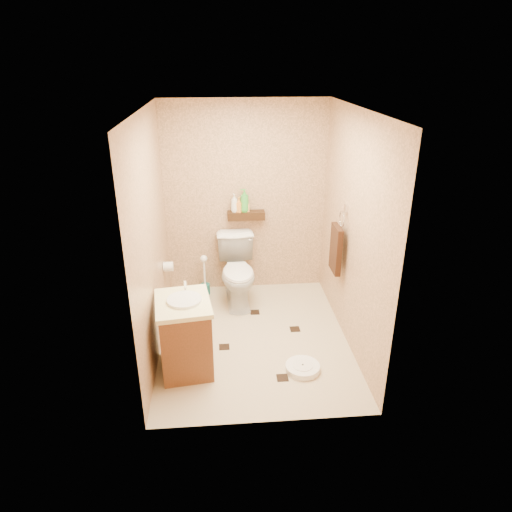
{
  "coord_description": "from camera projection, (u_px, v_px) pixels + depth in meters",
  "views": [
    {
      "loc": [
        -0.34,
        -4.19,
        2.83
      ],
      "look_at": [
        0.04,
        0.25,
        0.87
      ],
      "focal_mm": 32.0,
      "sensor_mm": 36.0,
      "label": 1
    }
  ],
  "objects": [
    {
      "name": "wall_front",
      "position": [
        267.0,
        297.0,
        3.36
      ],
      "size": [
        2.0,
        0.04,
        2.4
      ],
      "primitive_type": "cube",
      "color": "tan",
      "rests_on": "ground"
    },
    {
      "name": "bottle_b",
      "position": [
        239.0,
        205.0,
        5.58
      ],
      "size": [
        0.11,
        0.11,
        0.18
      ],
      "primitive_type": "imported",
      "rotation": [
        0.0,
        0.0,
        2.7
      ],
      "color": "orange",
      "rests_on": "wall_shelf"
    },
    {
      "name": "wall_shelf",
      "position": [
        246.0,
        215.0,
        5.64
      ],
      "size": [
        0.46,
        0.14,
        0.1
      ],
      "primitive_type": "cube",
      "color": "#371F0F",
      "rests_on": "wall_back"
    },
    {
      "name": "bottle_e",
      "position": [
        246.0,
        206.0,
        5.59
      ],
      "size": [
        0.08,
        0.08,
        0.15
      ],
      "primitive_type": "imported",
      "rotation": [
        0.0,
        0.0,
        1.8
      ],
      "color": "#FFA454",
      "rests_on": "wall_shelf"
    },
    {
      "name": "toilet",
      "position": [
        238.0,
        272.0,
        5.57
      ],
      "size": [
        0.5,
        0.83,
        0.82
      ],
      "primitive_type": "imported",
      "rotation": [
        0.0,
        0.0,
        0.05
      ],
      "color": "white",
      "rests_on": "ground"
    },
    {
      "name": "wall_right",
      "position": [
        353.0,
        233.0,
        4.58
      ],
      "size": [
        0.04,
        2.5,
        2.4
      ],
      "primitive_type": "cube",
      "color": "tan",
      "rests_on": "ground"
    },
    {
      "name": "bottle_c",
      "position": [
        244.0,
        206.0,
        5.59
      ],
      "size": [
        0.14,
        0.14,
        0.13
      ],
      "primitive_type": "imported",
      "rotation": [
        0.0,
        0.0,
        5.28
      ],
      "color": "#BE3C16",
      "rests_on": "wall_shelf"
    },
    {
      "name": "wall_left",
      "position": [
        151.0,
        239.0,
        4.42
      ],
      "size": [
        0.04,
        2.5,
        2.4
      ],
      "primitive_type": "cube",
      "color": "tan",
      "rests_on": "ground"
    },
    {
      "name": "floor_accents",
      "position": [
        260.0,
        339.0,
        4.96
      ],
      "size": [
        1.17,
        1.35,
        0.01
      ],
      "color": "black",
      "rests_on": "ground"
    },
    {
      "name": "wall_back",
      "position": [
        246.0,
        199.0,
        5.64
      ],
      "size": [
        2.0,
        0.04,
        2.4
      ],
      "primitive_type": "cube",
      "color": "tan",
      "rests_on": "ground"
    },
    {
      "name": "towel_ring",
      "position": [
        336.0,
        247.0,
        4.9
      ],
      "size": [
        0.12,
        0.3,
        0.76
      ],
      "color": "silver",
      "rests_on": "wall_right"
    },
    {
      "name": "bottle_a",
      "position": [
        234.0,
        203.0,
        5.56
      ],
      "size": [
        0.11,
        0.11,
        0.22
      ],
      "primitive_type": "imported",
      "rotation": [
        0.0,
        0.0,
        3.49
      ],
      "color": "silver",
      "rests_on": "wall_shelf"
    },
    {
      "name": "toilet_brush",
      "position": [
        205.0,
        280.0,
        5.84
      ],
      "size": [
        0.12,
        0.12,
        0.54
      ],
      "color": "#19655D",
      "rests_on": "ground"
    },
    {
      "name": "ceiling",
      "position": [
        253.0,
        109.0,
        4.02
      ],
      "size": [
        2.0,
        2.5,
        0.02
      ],
      "primitive_type": "cube",
      "color": "white",
      "rests_on": "wall_back"
    },
    {
      "name": "ground",
      "position": [
        254.0,
        338.0,
        4.99
      ],
      "size": [
        2.5,
        2.5,
        0.0
      ],
      "primitive_type": "plane",
      "color": "#C0AC8C",
      "rests_on": "ground"
    },
    {
      "name": "vanity",
      "position": [
        185.0,
        334.0,
        4.37
      ],
      "size": [
        0.58,
        0.67,
        0.86
      ],
      "rotation": [
        0.0,
        0.0,
        0.13
      ],
      "color": "brown",
      "rests_on": "ground"
    },
    {
      "name": "bathroom_scale",
      "position": [
        303.0,
        368.0,
        4.46
      ],
      "size": [
        0.39,
        0.39,
        0.07
      ],
      "rotation": [
        0.0,
        0.0,
        -0.17
      ],
      "color": "white",
      "rests_on": "ground"
    },
    {
      "name": "bottle_d",
      "position": [
        245.0,
        200.0,
        5.56
      ],
      "size": [
        0.13,
        0.13,
        0.29
      ],
      "primitive_type": "imported",
      "rotation": [
        0.0,
        0.0,
        4.89
      ],
      "color": "green",
      "rests_on": "wall_shelf"
    },
    {
      "name": "toilet_paper",
      "position": [
        168.0,
        266.0,
        5.26
      ],
      "size": [
        0.12,
        0.11,
        0.12
      ],
      "color": "white",
      "rests_on": "wall_left"
    }
  ]
}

